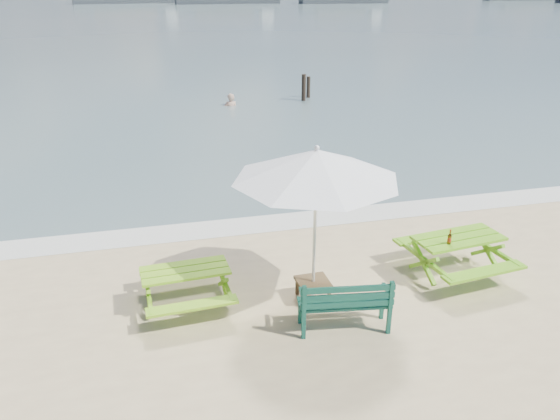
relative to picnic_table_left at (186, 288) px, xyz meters
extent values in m
plane|color=slate|center=(2.29, 83.28, -0.32)|extent=(300.00, 300.00, 0.00)
cube|color=silver|center=(2.29, 2.88, -0.32)|extent=(22.00, 0.90, 0.01)
cube|color=#7BB71B|center=(0.00, 0.00, 0.33)|extent=(1.45, 0.75, 0.04)
cube|color=#7BB71B|center=(-0.04, 0.66, 0.06)|extent=(1.43, 0.33, 0.04)
cube|color=#7BB71B|center=(0.04, -0.66, 0.06)|extent=(1.43, 0.33, 0.04)
cube|color=#7BB71B|center=(0.00, 0.00, -0.02)|extent=(1.37, 0.87, 0.60)
cube|color=#64A919|center=(4.86, -0.15, 0.41)|extent=(1.68, 0.94, 0.05)
cube|color=#64A919|center=(4.77, 0.60, 0.11)|extent=(1.62, 0.47, 0.05)
cube|color=#64A919|center=(4.95, -0.89, 0.11)|extent=(1.62, 0.47, 0.05)
cube|color=#64A919|center=(4.86, -0.15, 0.01)|extent=(1.60, 1.07, 0.68)
cube|color=#104436|center=(2.30, -1.22, 0.12)|extent=(1.46, 0.62, 0.04)
cube|color=#104436|center=(2.27, -1.44, 0.36)|extent=(1.40, 0.24, 0.36)
cube|color=#104436|center=(2.30, -1.22, -0.10)|extent=(1.37, 0.67, 0.44)
cube|color=brown|center=(2.09, -0.32, -0.01)|extent=(0.55, 0.55, 0.05)
cube|color=brown|center=(2.09, -0.32, -0.18)|extent=(0.48, 0.48, 0.30)
cylinder|color=silver|center=(2.09, -0.32, 0.95)|extent=(0.05, 0.05, 2.56)
cone|color=white|center=(2.09, -0.32, 2.07)|extent=(2.73, 2.73, 0.48)
cylinder|color=#954315|center=(4.54, -0.36, 0.52)|extent=(0.07, 0.07, 0.16)
cylinder|color=#954315|center=(4.54, -0.36, 0.67)|extent=(0.03, 0.03, 0.07)
cylinder|color=#AE2813|center=(4.54, -0.36, 0.52)|extent=(0.07, 0.07, 0.06)
imported|color=tan|center=(3.20, 15.28, -0.66)|extent=(0.64, 0.44, 1.70)
cylinder|color=black|center=(6.53, 15.50, 0.16)|extent=(0.19, 0.19, 1.37)
cylinder|color=black|center=(6.93, 16.10, 0.05)|extent=(0.17, 0.17, 1.16)
camera|label=1|loc=(-0.38, -7.91, 4.69)|focal=35.00mm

